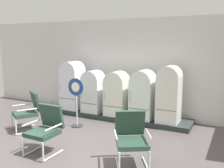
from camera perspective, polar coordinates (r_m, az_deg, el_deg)
name	(u,v)px	position (r m, az deg, el deg)	size (l,w,h in m)	color
ground	(57,155)	(5.87, -12.19, -15.35)	(12.00, 10.00, 0.05)	#4F4849
back_wall	(126,67)	(8.53, 3.08, 3.86)	(11.76, 0.12, 3.17)	silver
display_plinth	(117,116)	(8.25, 1.19, -7.15)	(4.68, 0.95, 0.14)	#242E2E
refrigerator_0	(72,84)	(8.79, -8.87, 0.04)	(0.66, 0.70, 1.64)	white
refrigerator_1	(93,90)	(8.31, -4.26, -1.41)	(0.63, 0.61, 1.37)	white
refrigerator_2	(117,92)	(7.93, 1.06, -1.89)	(0.67, 0.64, 1.38)	silver
refrigerator_3	(143,93)	(7.61, 6.94, -2.06)	(0.66, 0.67, 1.47)	silver
refrigerator_4	(169,93)	(7.36, 12.69, -1.89)	(0.61, 0.66, 1.62)	silver
armchair_left	(29,110)	(7.40, -18.18, -5.47)	(0.89, 0.93, 1.06)	silver
armchair_right	(131,136)	(5.13, 4.34, -11.55)	(0.88, 0.92, 1.06)	silver
armchair_center	(46,127)	(5.80, -14.66, -9.34)	(0.68, 0.73, 1.06)	silver
sign_stand	(76,102)	(7.33, -8.02, -4.08)	(0.50, 0.32, 1.41)	#2D2D30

